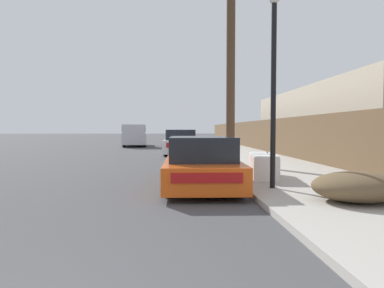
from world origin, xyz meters
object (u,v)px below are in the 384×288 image
parked_sports_car_red (201,164)px  street_lamp (274,75)px  utility_pole (231,46)px  brush_pile (357,187)px  discarded_fridge (263,166)px  car_parked_far (179,139)px  pickup_truck (135,136)px  car_parked_mid (181,143)px

parked_sports_car_red → street_lamp: size_ratio=1.05×
utility_pole → brush_pile: size_ratio=5.29×
parked_sports_car_red → brush_pile: 3.75m
discarded_fridge → brush_pile: bearing=-65.7°
parked_sports_car_red → street_lamp: street_lamp is taller
discarded_fridge → street_lamp: size_ratio=0.43×
car_parked_far → discarded_fridge: bearing=-86.8°
street_lamp → parked_sports_car_red: bearing=146.6°
utility_pole → pickup_truck: bearing=108.8°
parked_sports_car_red → pickup_truck: pickup_truck is taller
pickup_truck → street_lamp: bearing=100.6°
parked_sports_car_red → brush_pile: bearing=-41.7°
parked_sports_car_red → brush_pile: (2.72, -2.58, -0.18)m
car_parked_far → utility_pole: size_ratio=0.54×
pickup_truck → brush_pile: (6.68, -23.02, -0.52)m
discarded_fridge → parked_sports_car_red: parked_sports_car_red is taller
pickup_truck → utility_pole: bearing=105.0°
discarded_fridge → utility_pole: utility_pole is taller
street_lamp → brush_pile: size_ratio=2.63×
street_lamp → utility_pole: bearing=90.6°
pickup_truck → brush_pile: size_ratio=3.19×
discarded_fridge → street_lamp: street_lamp is taller
brush_pile → car_parked_far: bearing=97.4°
parked_sports_car_red → pickup_truck: 20.83m
car_parked_far → street_lamp: size_ratio=1.08×
car_parked_mid → street_lamp: bearing=-78.8°
pickup_truck → brush_pile: pickup_truck is taller
car_parked_mid → pickup_truck: bearing=114.4°
discarded_fridge → utility_pole: size_ratio=0.21×
car_parked_mid → utility_pole: size_ratio=0.46×
pickup_truck → street_lamp: (5.52, -21.48, 1.79)m
car_parked_mid → pickup_truck: 10.03m
car_parked_mid → pickup_truck: size_ratio=0.77×
car_parked_mid → discarded_fridge: bearing=-76.2°
discarded_fridge → car_parked_mid: (-2.05, 10.45, 0.22)m
pickup_truck → street_lamp: size_ratio=1.21×
car_parked_far → parked_sports_car_red: bearing=-92.2°
discarded_fridge → car_parked_far: 19.25m
street_lamp → car_parked_mid: bearing=98.5°
parked_sports_car_red → street_lamp: 2.84m
car_parked_far → pickup_truck: (-3.77, 0.61, 0.28)m
car_parked_far → street_lamp: (1.76, -20.87, 2.08)m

